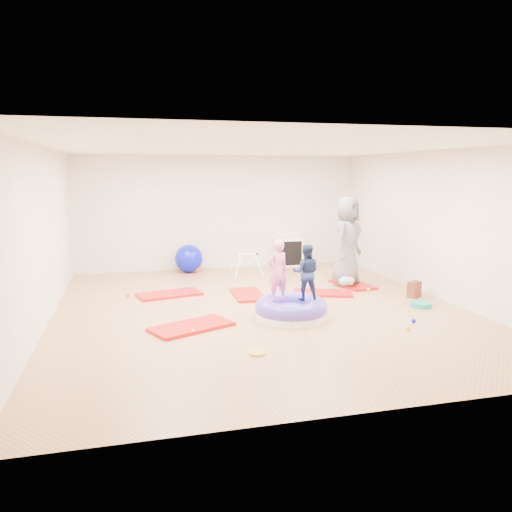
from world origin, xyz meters
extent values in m
cube|color=tan|center=(0.00, 0.00, 0.00)|extent=(7.00, 8.00, 0.01)
cube|color=white|center=(0.00, 0.00, 2.80)|extent=(7.00, 8.00, 0.01)
cube|color=beige|center=(0.00, 4.00, 1.40)|extent=(7.00, 0.01, 2.80)
cube|color=beige|center=(0.00, -4.00, 1.40)|extent=(7.00, 0.01, 2.80)
cube|color=beige|center=(-3.50, 0.00, 1.40)|extent=(0.01, 8.00, 2.80)
cube|color=beige|center=(3.50, 0.00, 1.40)|extent=(0.01, 8.00, 2.80)
cube|color=#BB0801|center=(-1.31, -0.81, 0.03)|extent=(1.40, 1.09, 0.05)
cube|color=#BB0801|center=(-1.48, 1.40, 0.03)|extent=(1.31, 0.86, 0.05)
cube|color=#BB0801|center=(0.01, 1.00, 0.02)|extent=(0.60, 1.13, 0.05)
cube|color=#BB0801|center=(1.48, 0.75, 0.02)|extent=(1.26, 0.91, 0.05)
cube|color=#BB0801|center=(2.38, 1.32, 0.02)|extent=(0.70, 1.16, 0.05)
cylinder|color=white|center=(0.35, -0.68, 0.07)|extent=(1.16, 1.16, 0.13)
torus|color=#4939BD|center=(0.35, -0.68, 0.19)|extent=(1.20, 1.20, 0.32)
ellipsoid|color=#4939BD|center=(0.35, -0.68, 0.11)|extent=(0.64, 0.64, 0.29)
imported|color=pink|center=(0.12, -0.64, 0.85)|extent=(0.42, 0.33, 1.01)
imported|color=#1A264D|center=(0.59, -0.69, 0.81)|extent=(0.54, 0.48, 0.93)
imported|color=slate|center=(2.26, 1.39, 0.96)|extent=(1.06, 1.03, 1.84)
ellipsoid|color=#99CBFC|center=(2.18, 1.16, 0.15)|extent=(0.35, 0.23, 0.20)
sphere|color=tan|center=(2.18, 1.00, 0.17)|extent=(0.16, 0.16, 0.16)
sphere|color=yellow|center=(1.87, -1.73, 0.04)|extent=(0.07, 0.07, 0.07)
sphere|color=yellow|center=(-1.32, -1.08, 0.04)|extent=(0.07, 0.07, 0.07)
sphere|color=#EC3436|center=(-2.26, 1.45, 0.04)|extent=(0.07, 0.07, 0.07)
sphere|color=#0A10C8|center=(0.49, -0.73, 0.04)|extent=(0.07, 0.07, 0.07)
sphere|color=yellow|center=(2.46, 0.72, 0.04)|extent=(0.07, 0.07, 0.07)
sphere|color=green|center=(1.04, 0.73, 0.04)|extent=(0.07, 0.07, 0.07)
sphere|color=#0A10C8|center=(0.00, -0.80, 0.04)|extent=(0.07, 0.07, 0.07)
sphere|color=#EC3436|center=(2.12, 1.21, 0.04)|extent=(0.07, 0.07, 0.07)
sphere|color=#0A10C8|center=(2.17, -1.41, 0.04)|extent=(0.07, 0.07, 0.07)
sphere|color=#0A10C8|center=(-0.83, 3.60, 0.34)|extent=(0.68, 0.68, 0.68)
sphere|color=orange|center=(-0.70, 3.60, 0.20)|extent=(0.40, 0.40, 0.40)
cylinder|color=white|center=(0.18, 2.65, 0.28)|extent=(0.20, 0.20, 0.53)
cylinder|color=white|center=(0.18, 3.10, 0.28)|extent=(0.20, 0.20, 0.53)
cylinder|color=white|center=(0.67, 2.65, 0.28)|extent=(0.20, 0.20, 0.53)
cylinder|color=white|center=(0.67, 3.10, 0.28)|extent=(0.20, 0.20, 0.53)
cylinder|color=white|center=(0.42, 2.87, 0.51)|extent=(0.51, 0.03, 0.03)
sphere|color=#EC3436|center=(0.17, 2.87, 0.51)|extent=(0.06, 0.06, 0.06)
sphere|color=#0A10C8|center=(0.68, 2.87, 0.51)|extent=(0.06, 0.06, 0.06)
cube|color=white|center=(1.74, 3.80, 0.36)|extent=(0.71, 0.35, 0.71)
cube|color=black|center=(1.74, 3.63, 0.36)|extent=(0.61, 0.02, 0.61)
cube|color=white|center=(1.74, 3.75, 0.36)|extent=(0.02, 0.24, 0.63)
cube|color=white|center=(1.74, 3.75, 0.36)|extent=(0.63, 0.24, 0.02)
cylinder|color=teal|center=(2.83, -0.57, 0.04)|extent=(0.38, 0.38, 0.08)
cube|color=#963416|center=(3.10, 0.09, 0.16)|extent=(0.32, 0.27, 0.31)
cylinder|color=yellow|center=(-0.61, -2.15, 0.02)|extent=(0.22, 0.22, 0.03)
camera|label=1|loc=(-2.17, -8.24, 2.37)|focal=35.00mm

